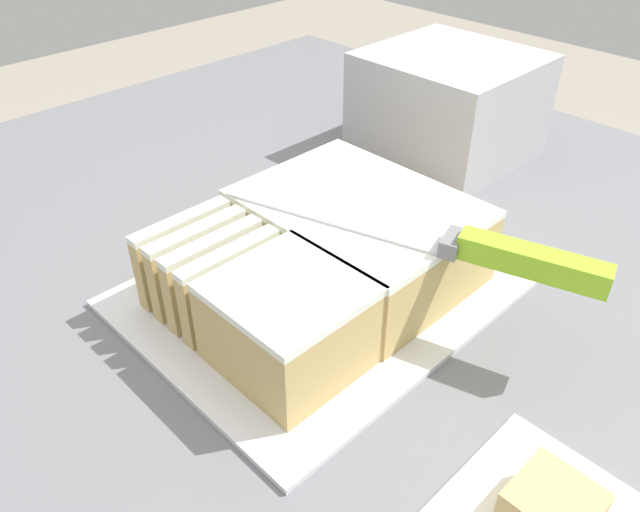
{
  "coord_description": "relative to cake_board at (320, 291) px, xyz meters",
  "views": [
    {
      "loc": [
        0.3,
        -0.4,
        1.35
      ],
      "look_at": [
        -0.05,
        -0.05,
        1.0
      ],
      "focal_mm": 35.0,
      "sensor_mm": 36.0,
      "label": 1
    }
  ],
  "objects": [
    {
      "name": "cake_board",
      "position": [
        0.0,
        0.0,
        0.0
      ],
      "size": [
        0.29,
        0.35,
        0.01
      ],
      "color": "silver",
      "rests_on": "countertop"
    },
    {
      "name": "cake",
      "position": [
        0.01,
        0.01,
        0.04
      ],
      "size": [
        0.22,
        0.29,
        0.08
      ],
      "color": "tan",
      "rests_on": "cake_board"
    },
    {
      "name": "knife",
      "position": [
        0.13,
        0.05,
        0.09
      ],
      "size": [
        0.35,
        0.13,
        0.02
      ],
      "rotation": [
        0.0,
        0.0,
        3.45
      ],
      "color": "silver",
      "rests_on": "cake"
    },
    {
      "name": "brownie",
      "position": [
        0.29,
        -0.07,
        0.02
      ],
      "size": [
        0.05,
        0.05,
        0.03
      ],
      "color": "tan",
      "rests_on": "paper_napkin"
    },
    {
      "name": "storage_box",
      "position": [
        -0.11,
        0.35,
        0.07
      ],
      "size": [
        0.21,
        0.2,
        0.14
      ],
      "color": "#B2B2B7",
      "rests_on": "countertop"
    }
  ]
}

